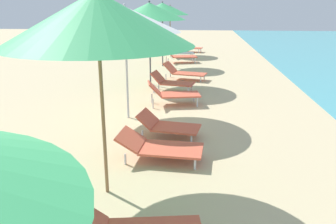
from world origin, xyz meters
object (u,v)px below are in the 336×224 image
at_px(umbrella_sixth, 162,8).
at_px(umbrella_fifth, 149,11).
at_px(lounger_fifth_inland, 172,82).
at_px(lounger_sixth_shoreside, 180,56).
at_px(umbrella_farthest, 170,10).
at_px(umbrella_fourth, 125,19).
at_px(lounger_third_shoreside, 159,146).
at_px(person_walking_near, 134,29).
at_px(lounger_farthest_shoreside, 189,47).
at_px(lounger_farthest_inland, 181,52).
at_px(umbrella_third, 97,19).
at_px(lounger_fourth_shoreside, 172,93).
at_px(lounger_fourth_inland, 168,125).
at_px(lounger_fifth_shoreside, 184,72).

bearing_deg(umbrella_sixth, umbrella_fifth, -90.19).
distance_m(lounger_fifth_inland, lounger_sixth_shoreside, 5.69).
relative_size(lounger_sixth_shoreside, umbrella_farthest, 0.62).
distance_m(umbrella_fourth, umbrella_fifth, 3.55).
bearing_deg(lounger_third_shoreside, lounger_sixth_shoreside, 95.85).
xyz_separation_m(lounger_fifth_inland, person_walking_near, (-3.47, 12.30, 0.76)).
xyz_separation_m(lounger_third_shoreside, lounger_farthest_shoreside, (0.02, 14.45, 0.02)).
xyz_separation_m(umbrella_fourth, umbrella_sixth, (0.05, 7.31, 0.15)).
bearing_deg(umbrella_fourth, lounger_sixth_shoreside, 84.92).
xyz_separation_m(lounger_sixth_shoreside, lounger_farthest_inland, (-0.03, 1.46, -0.04)).
xyz_separation_m(umbrella_third, lounger_fourth_shoreside, (0.59, 4.65, -2.13)).
relative_size(lounger_fifth_inland, lounger_farthest_shoreside, 0.91).
xyz_separation_m(lounger_third_shoreside, lounger_fifth_inland, (-0.19, 4.92, 0.08)).
height_order(umbrella_fourth, lounger_farthest_shoreside, umbrella_fourth).
bearing_deg(person_walking_near, lounger_third_shoreside, -156.82).
distance_m(lounger_farthest_inland, person_walking_near, 6.19).
relative_size(lounger_third_shoreside, person_walking_near, 0.86).
distance_m(lounger_fifth_inland, umbrella_farthest, 8.63).
distance_m(lounger_fourth_shoreside, lounger_fourth_inland, 2.37).
distance_m(umbrella_fifth, person_walking_near, 11.76).
distance_m(lounger_sixth_shoreside, umbrella_farthest, 3.40).
xyz_separation_m(lounger_fourth_shoreside, umbrella_sixth, (-0.93, 6.12, 2.13)).
relative_size(lounger_third_shoreside, lounger_fourth_shoreside, 1.03).
xyz_separation_m(umbrella_fourth, lounger_sixth_shoreside, (0.74, 8.32, -1.98)).
height_order(lounger_farthest_shoreside, person_walking_near, person_walking_near).
bearing_deg(lounger_fourth_inland, person_walking_near, 112.37).
bearing_deg(lounger_farthest_shoreside, umbrella_fifth, -83.02).
bearing_deg(umbrella_sixth, lounger_sixth_shoreside, 55.77).
bearing_deg(umbrella_third, lounger_fifth_inland, 85.81).
distance_m(lounger_third_shoreside, lounger_fourth_inland, 1.11).
distance_m(lounger_sixth_shoreside, lounger_farthest_inland, 1.46).
relative_size(lounger_fourth_inland, lounger_farthest_shoreside, 0.88).
distance_m(lounger_fourth_inland, lounger_sixth_shoreside, 9.50).
xyz_separation_m(umbrella_sixth, lounger_farthest_shoreside, (1.00, 4.85, -2.19)).
relative_size(umbrella_third, umbrella_farthest, 1.10).
xyz_separation_m(umbrella_fourth, person_walking_near, (-2.63, 14.92, -1.23)).
xyz_separation_m(lounger_sixth_shoreside, person_walking_near, (-3.37, 6.61, 0.75)).
height_order(lounger_fourth_shoreside, person_walking_near, person_walking_near).
bearing_deg(lounger_farthest_shoreside, lounger_farthest_inland, -84.44).
distance_m(lounger_fifth_shoreside, umbrella_sixth, 3.69).
xyz_separation_m(lounger_fifth_shoreside, umbrella_sixth, (-1.07, 2.78, 2.18)).
xyz_separation_m(lounger_fourth_inland, umbrella_farthest, (-1.01, 12.18, 2.06)).
relative_size(umbrella_fifth, umbrella_farthest, 1.06).
xyz_separation_m(umbrella_third, lounger_fifth_shoreside, (0.73, 7.99, -2.18)).
xyz_separation_m(umbrella_third, person_walking_near, (-3.02, 18.39, -1.38)).
height_order(umbrella_fifth, lounger_farthest_inland, umbrella_fifth).
xyz_separation_m(umbrella_farthest, person_walking_near, (-2.69, 3.93, -1.22)).
bearing_deg(lounger_third_shoreside, umbrella_third, -114.21).
bearing_deg(lounger_fifth_shoreside, umbrella_sixth, 125.18).
bearing_deg(lounger_fifth_inland, lounger_fourth_inland, -75.93).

